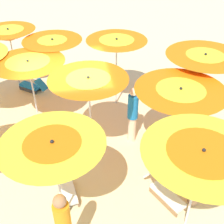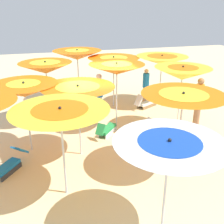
{
  "view_description": "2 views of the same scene",
  "coord_description": "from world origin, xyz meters",
  "views": [
    {
      "loc": [
        6.83,
        0.38,
        5.8
      ],
      "look_at": [
        0.12,
        1.37,
        0.91
      ],
      "focal_mm": 45.8,
      "sensor_mm": 36.0,
      "label": 1
    },
    {
      "loc": [
        -1.91,
        -8.13,
        4.38
      ],
      "look_at": [
        0.31,
        -0.23,
        1.02
      ],
      "focal_mm": 42.45,
      "sensor_mm": 36.0,
      "label": 2
    }
  ],
  "objects": [
    {
      "name": "beach_umbrella_8",
      "position": [
        -3.42,
        -1.81,
        2.09
      ],
      "size": [
        1.92,
        1.92,
        2.35
      ],
      "color": "silver",
      "rests_on": "ground"
    },
    {
      "name": "beachgoer_0",
      "position": [
        0.37,
        1.94,
        0.96
      ],
      "size": [
        0.3,
        0.3,
        1.82
      ],
      "rotation": [
        0.0,
        0.0,
        5.03
      ],
      "color": "beige",
      "rests_on": "ground"
    },
    {
      "name": "beach_umbrella_3",
      "position": [
        3.38,
        2.55,
        2.07
      ],
      "size": [
        2.28,
        2.28,
        2.31
      ],
      "color": "silver",
      "rests_on": "ground"
    },
    {
      "name": "lounger_3",
      "position": [
        2.12,
        -0.04,
        0.2
      ],
      "size": [
        1.2,
        0.55,
        0.57
      ],
      "rotation": [
        0.0,
        0.0,
        6.46
      ],
      "color": "olive",
      "rests_on": "ground"
    },
    {
      "name": "beach_umbrella_11",
      "position": [
        -0.14,
        4.07,
        2.21
      ],
      "size": [
        2.24,
        2.24,
        2.48
      ],
      "color": "silver",
      "rests_on": "ground"
    },
    {
      "name": "beach_umbrella_6",
      "position": [
        0.74,
        0.7,
        2.25
      ],
      "size": [
        1.99,
        1.99,
        2.49
      ],
      "color": "silver",
      "rests_on": "ground"
    },
    {
      "name": "beach_umbrella_7",
      "position": [
        1.26,
        2.88,
        2.04
      ],
      "size": [
        2.25,
        2.25,
        2.29
      ],
      "color": "silver",
      "rests_on": "ground"
    },
    {
      "name": "lounger_1",
      "position": [
        0.22,
        0.16,
        0.19
      ],
      "size": [
        0.98,
        1.06,
        0.59
      ],
      "rotation": [
        0.0,
        0.0,
        7.14
      ],
      "color": "silver",
      "rests_on": "ground"
    },
    {
      "name": "beach_umbrella_9",
      "position": [
        -2.39,
        -0.25,
        2.03
      ],
      "size": [
        1.98,
        1.98,
        2.29
      ],
      "color": "silver",
      "rests_on": "ground"
    },
    {
      "name": "beach_umbrella_10",
      "position": [
        -1.66,
        1.78,
        2.2
      ],
      "size": [
        1.95,
        1.95,
        2.46
      ],
      "color": "silver",
      "rests_on": "ground"
    },
    {
      "name": "ground",
      "position": [
        0.0,
        0.0,
        -0.02
      ],
      "size": [
        36.81,
        36.81,
        0.04
      ],
      "primitive_type": "cube",
      "color": "beige"
    },
    {
      "name": "lounger_0",
      "position": [
        2.61,
        2.3,
        0.21
      ],
      "size": [
        1.23,
        0.84,
        0.69
      ],
      "rotation": [
        0.0,
        0.0,
        6.75
      ],
      "color": "olive",
      "rests_on": "ground"
    },
    {
      "name": "beach_ball",
      "position": [
        -4.94,
        -0.27,
        0.13
      ],
      "size": [
        0.26,
        0.26,
        0.26
      ],
      "primitive_type": "sphere",
      "color": "#337FE5",
      "rests_on": "ground"
    },
    {
      "name": "beachgoer_1",
      "position": [
        2.84,
        2.93,
        0.84
      ],
      "size": [
        0.3,
        0.3,
        1.61
      ],
      "rotation": [
        0.0,
        0.0,
        2.92
      ],
      "color": "#D8A87F",
      "rests_on": "ground"
    },
    {
      "name": "beach_umbrella_5",
      "position": [
        -0.9,
        -0.91,
        2.05
      ],
      "size": [
        2.14,
        2.14,
        2.27
      ],
      "color": "silver",
      "rests_on": "ground"
    },
    {
      "name": "lounger_2",
      "position": [
        -2.98,
        -1.27,
        0.21
      ],
      "size": [
        0.99,
        1.18,
        0.59
      ],
      "rotation": [
        0.0,
        0.0,
        4.08
      ],
      "color": "#333338",
      "rests_on": "ground"
    },
    {
      "name": "beach_umbrella_2",
      "position": [
        2.88,
        -0.12,
        2.14
      ],
      "size": [
        1.97,
        1.97,
        2.42
      ],
      "color": "silver",
      "rests_on": "ground"
    }
  ]
}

